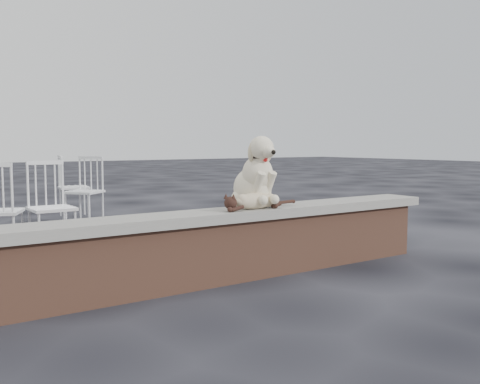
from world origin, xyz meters
TOP-DOWN VIEW (x-y plane):
  - ground at (0.00, 0.00)m, footprint 60.00×60.00m
  - brick_wall at (0.00, 0.00)m, footprint 6.00×0.30m
  - capstone at (0.00, 0.00)m, footprint 6.20×0.40m
  - dog at (1.23, 0.08)m, footprint 0.40×0.53m
  - cat at (1.15, -0.07)m, footprint 0.91×0.22m
  - chair_d at (0.93, 3.68)m, footprint 0.79×0.79m
  - chair_b at (0.04, 1.99)m, footprint 0.58×0.58m
  - chair_e at (1.04, 4.52)m, footprint 0.64×0.64m

SIDE VIEW (x-z plane):
  - ground at x=0.00m, z-range 0.00..0.00m
  - brick_wall at x=0.00m, z-range 0.00..0.50m
  - chair_d at x=0.93m, z-range 0.00..0.94m
  - chair_b at x=0.04m, z-range 0.00..0.94m
  - chair_e at x=1.04m, z-range 0.00..0.94m
  - capstone at x=0.00m, z-range 0.50..0.58m
  - cat at x=1.15m, z-range 0.58..0.73m
  - dog at x=1.23m, z-range 0.58..1.19m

